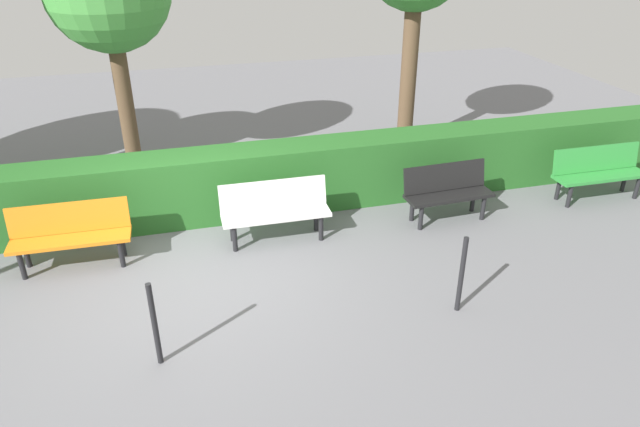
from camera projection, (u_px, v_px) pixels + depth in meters
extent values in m
plane|color=slate|center=(196.00, 279.00, 7.52)|extent=(23.73, 23.73, 0.00)
cube|color=#2D8C38|center=(601.00, 176.00, 9.43)|extent=(1.59, 0.44, 0.05)
cube|color=#2D8C38|center=(596.00, 158.00, 9.48)|extent=(1.59, 0.13, 0.42)
cylinder|color=black|center=(637.00, 188.00, 9.55)|extent=(0.07, 0.07, 0.39)
cylinder|color=black|center=(624.00, 180.00, 9.80)|extent=(0.07, 0.07, 0.39)
cylinder|color=black|center=(569.00, 196.00, 9.26)|extent=(0.07, 0.07, 0.39)
cylinder|color=black|center=(558.00, 189.00, 9.52)|extent=(0.07, 0.07, 0.39)
cube|color=black|center=(449.00, 196.00, 8.77)|extent=(1.38, 0.47, 0.05)
cube|color=black|center=(445.00, 177.00, 8.82)|extent=(1.36, 0.18, 0.42)
cylinder|color=black|center=(483.00, 208.00, 8.89)|extent=(0.07, 0.07, 0.39)
cylinder|color=black|center=(473.00, 200.00, 9.14)|extent=(0.07, 0.07, 0.39)
cylinder|color=black|center=(421.00, 218.00, 8.60)|extent=(0.07, 0.07, 0.39)
cylinder|color=black|center=(412.00, 209.00, 8.86)|extent=(0.07, 0.07, 0.39)
cube|color=white|center=(276.00, 215.00, 8.22)|extent=(1.55, 0.44, 0.05)
cube|color=white|center=(273.00, 194.00, 8.27)|extent=(1.55, 0.15, 0.42)
cylinder|color=black|center=(321.00, 228.00, 8.33)|extent=(0.07, 0.07, 0.39)
cylinder|color=black|center=(316.00, 219.00, 8.58)|extent=(0.07, 0.07, 0.39)
cylinder|color=black|center=(235.00, 239.00, 8.05)|extent=(0.07, 0.07, 0.39)
cylinder|color=black|center=(232.00, 229.00, 8.31)|extent=(0.07, 0.07, 0.39)
cube|color=orange|center=(71.00, 240.00, 7.59)|extent=(1.54, 0.46, 0.05)
cube|color=orange|center=(69.00, 218.00, 7.64)|extent=(1.53, 0.14, 0.42)
cylinder|color=black|center=(121.00, 254.00, 7.69)|extent=(0.07, 0.07, 0.39)
cylinder|color=black|center=(123.00, 243.00, 7.95)|extent=(0.07, 0.07, 0.39)
cylinder|color=black|center=(22.00, 266.00, 7.43)|extent=(0.07, 0.07, 0.39)
cylinder|color=black|center=(27.00, 254.00, 7.69)|extent=(0.07, 0.07, 0.39)
cube|color=#266023|center=(263.00, 180.00, 9.01)|extent=(19.73, 0.71, 1.06)
cylinder|color=brown|center=(409.00, 74.00, 10.97)|extent=(0.31, 0.31, 3.02)
cylinder|color=brown|center=(126.00, 104.00, 10.01)|extent=(0.28, 0.28, 2.58)
cylinder|color=black|center=(461.00, 275.00, 6.71)|extent=(0.06, 0.06, 1.00)
cylinder|color=black|center=(155.00, 324.00, 5.90)|extent=(0.06, 0.06, 1.00)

